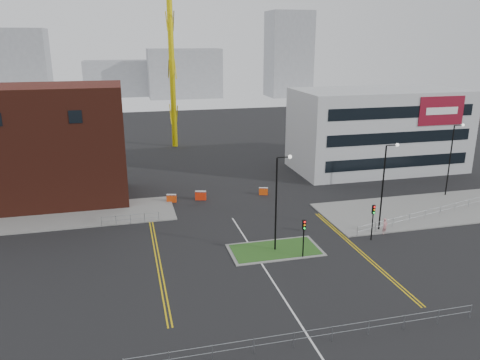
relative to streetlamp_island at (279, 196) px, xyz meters
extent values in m
plane|color=black|center=(-2.22, -8.00, -5.41)|extent=(200.00, 200.00, 0.00)
cube|color=slate|center=(-22.22, 14.00, -5.35)|extent=(28.00, 8.00, 0.12)
cube|color=slate|center=(19.78, 6.00, -5.35)|extent=(24.00, 10.00, 0.12)
cube|color=slate|center=(-0.22, 0.00, -5.37)|extent=(8.60, 4.60, 0.08)
cube|color=#1D4818|center=(-0.22, 0.00, -5.35)|extent=(8.00, 4.00, 0.12)
cube|color=#4E1E13|center=(-22.22, 20.00, 1.59)|extent=(18.00, 10.00, 14.00)
cube|color=black|center=(-18.22, 14.98, 5.59)|extent=(1.40, 0.10, 1.40)
cube|color=#B6B8BB|center=(23.78, 24.00, 0.59)|extent=(25.00, 12.00, 12.00)
cube|color=black|center=(23.78, 17.98, -2.92)|extent=(22.00, 0.10, 1.60)
cube|color=black|center=(23.78, 17.98, 0.59)|extent=(22.00, 0.10, 1.60)
cube|color=black|center=(23.78, 17.98, 4.09)|extent=(22.00, 0.10, 1.60)
cube|color=maroon|center=(29.78, 17.92, 4.09)|extent=(7.00, 0.15, 4.00)
cube|color=white|center=(29.78, 17.82, 4.09)|extent=(5.00, 0.05, 1.00)
cylinder|color=#D9C10C|center=(-4.22, 47.00, 13.69)|extent=(1.00, 1.00, 38.21)
cylinder|color=black|center=(-0.22, 0.00, -0.91)|extent=(0.16, 0.16, 9.00)
cylinder|color=black|center=(0.38, 0.00, 3.59)|extent=(1.20, 0.10, 0.10)
sphere|color=silver|center=(0.98, 0.00, 3.59)|extent=(0.36, 0.36, 0.36)
cylinder|color=black|center=(11.78, 2.00, -0.91)|extent=(0.16, 0.16, 9.00)
cylinder|color=black|center=(12.38, 2.00, 3.59)|extent=(1.20, 0.10, 0.10)
sphere|color=silver|center=(12.98, 2.00, 3.59)|extent=(0.36, 0.36, 0.36)
cylinder|color=black|center=(25.78, 10.00, -0.91)|extent=(0.16, 0.16, 9.00)
cylinder|color=black|center=(26.38, 10.00, 3.59)|extent=(1.20, 0.10, 0.10)
sphere|color=silver|center=(26.98, 10.00, 3.59)|extent=(0.36, 0.36, 0.36)
cylinder|color=black|center=(1.78, -2.00, -3.91)|extent=(0.12, 0.12, 3.00)
cube|color=black|center=(1.78, -2.00, -2.21)|extent=(0.28, 0.22, 0.90)
sphere|color=red|center=(1.78, -2.13, -1.91)|extent=(0.18, 0.18, 0.18)
sphere|color=orange|center=(1.78, -2.13, -2.21)|extent=(0.18, 0.18, 0.18)
sphere|color=#0CCC33|center=(1.78, -2.13, -2.51)|extent=(0.18, 0.18, 0.18)
cylinder|color=black|center=(9.78, 0.00, -3.91)|extent=(0.12, 0.12, 3.00)
cube|color=black|center=(9.78, 0.00, -2.21)|extent=(0.28, 0.22, 0.90)
sphere|color=red|center=(9.78, -0.13, -1.91)|extent=(0.18, 0.18, 0.18)
sphere|color=orange|center=(9.78, -0.13, -2.21)|extent=(0.18, 0.18, 0.18)
sphere|color=#0CCC33|center=(9.78, -0.13, -2.51)|extent=(0.18, 0.18, 0.18)
cylinder|color=gray|center=(-2.22, -14.00, -4.36)|extent=(24.00, 0.04, 0.04)
cylinder|color=gray|center=(-2.22, -14.00, -4.86)|extent=(24.00, 0.04, 0.04)
cylinder|color=gray|center=(9.78, -14.00, -4.86)|extent=(0.05, 0.05, 1.10)
cylinder|color=gray|center=(-13.22, 10.00, -4.36)|extent=(6.00, 0.04, 0.04)
cylinder|color=gray|center=(-13.22, 10.00, -4.86)|extent=(6.00, 0.04, 0.04)
cylinder|color=gray|center=(-16.22, 10.00, -4.86)|extent=(0.05, 0.05, 1.10)
cylinder|color=gray|center=(-10.22, 10.00, -4.86)|extent=(0.05, 0.05, 1.10)
cylinder|color=gray|center=(18.28, 3.50, -4.36)|extent=(19.01, 5.04, 0.04)
cylinder|color=gray|center=(18.28, 3.50, -4.86)|extent=(19.01, 5.04, 0.04)
cylinder|color=gray|center=(8.78, 1.00, -4.86)|extent=(0.05, 0.05, 1.10)
cube|color=silver|center=(-2.22, -6.00, -5.41)|extent=(0.15, 30.00, 0.01)
cube|color=gold|center=(-11.22, 2.00, -5.41)|extent=(0.12, 24.00, 0.01)
cube|color=gold|center=(-10.92, 2.00, -5.41)|extent=(0.12, 24.00, 0.01)
cube|color=gold|center=(7.28, -2.00, -5.41)|extent=(0.12, 20.00, 0.01)
cube|color=gold|center=(7.58, -2.00, -5.41)|extent=(0.12, 20.00, 0.01)
cube|color=gray|center=(-42.22, 112.00, 5.59)|extent=(18.00, 12.00, 22.00)
cube|color=gray|center=(7.78, 122.00, 2.59)|extent=(24.00, 12.00, 16.00)
cube|color=gray|center=(42.78, 117.00, 8.59)|extent=(14.00, 12.00, 28.00)
cube|color=gray|center=(-10.22, 132.00, 0.59)|extent=(30.00, 12.00, 12.00)
imported|color=pink|center=(11.87, 1.05, -4.59)|extent=(0.70, 0.59, 1.65)
cube|color=#D23E0B|center=(-8.19, 16.00, -4.92)|extent=(1.24, 0.68, 0.98)
cube|color=silver|center=(-8.19, 16.00, -4.48)|extent=(1.24, 0.68, 0.12)
cube|color=red|center=(-4.60, 16.00, -4.86)|extent=(1.41, 0.78, 1.12)
cube|color=silver|center=(-4.60, 16.00, -4.35)|extent=(1.41, 0.78, 0.13)
cube|color=#EF4B0D|center=(3.49, 16.00, -4.95)|extent=(1.18, 0.70, 0.93)
cube|color=silver|center=(3.49, 16.00, -4.53)|extent=(1.18, 0.70, 0.11)
camera|label=1|loc=(-13.20, -38.16, 13.67)|focal=35.00mm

